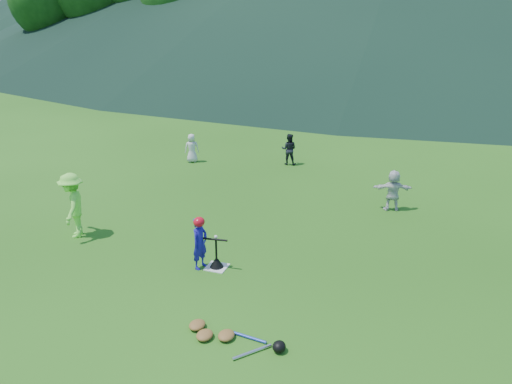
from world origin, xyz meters
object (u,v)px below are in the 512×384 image
batter_child (200,243)px  fielder_a (192,148)px  adult_coach (73,205)px  fielder_d (393,190)px  fielder_b (289,149)px  batting_tee (217,262)px  home_plate (217,267)px  equipment_pile (226,336)px

batter_child → fielder_a: batter_child is taller
adult_coach → fielder_a: (-0.23, 6.78, -0.28)m
fielder_d → fielder_b: bearing=-55.1°
fielder_a → batting_tee: 8.23m
fielder_b → batting_tee: 8.05m
home_plate → equipment_pile: size_ratio=0.25×
fielder_b → fielder_d: fielder_d is taller
adult_coach → batting_tee: bearing=58.1°
equipment_pile → home_plate: bearing=117.9°
batter_child → fielder_b: 8.12m
home_plate → fielder_b: size_ratio=0.40×
fielder_b → batting_tee: size_ratio=1.67×
fielder_b → adult_coach: bearing=59.5°
home_plate → fielder_b: (-0.74, 8.00, 0.56)m
fielder_a → fielder_b: size_ratio=0.93×
equipment_pile → fielder_d: bearing=73.8°
fielder_d → equipment_pile: size_ratio=0.65×
home_plate → adult_coach: bearing=175.6°
fielder_a → equipment_pile: fielder_a is taller
home_plate → fielder_b: fielder_b is taller
fielder_a → batting_tee: fielder_a is taller
home_plate → adult_coach: (-3.95, 0.30, 0.80)m
batter_child → home_plate: bearing=-59.0°
equipment_pile → fielder_a: bearing=119.9°
fielder_a → equipment_pile: (5.37, -9.33, -0.46)m
adult_coach → batting_tee: 4.02m
batting_tee → equipment_pile: batting_tee is taller
fielder_b → fielder_d: size_ratio=0.98×
adult_coach → fielder_d: 8.45m
home_plate → batting_tee: batting_tee is taller
fielder_d → home_plate: bearing=40.1°
equipment_pile → fielder_b: bearing=100.7°
adult_coach → fielder_a: 6.79m
batting_tee → fielder_d: bearing=55.9°
fielder_a → batting_tee: bearing=91.3°
home_plate → batting_tee: size_ratio=0.66×
batter_child → fielder_d: fielder_d is taller
adult_coach → home_plate: bearing=58.1°
batter_child → equipment_pile: batter_child is taller
fielder_b → home_plate: bearing=87.4°
home_plate → adult_coach: size_ratio=0.28×
adult_coach → batter_child: bearing=56.0°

